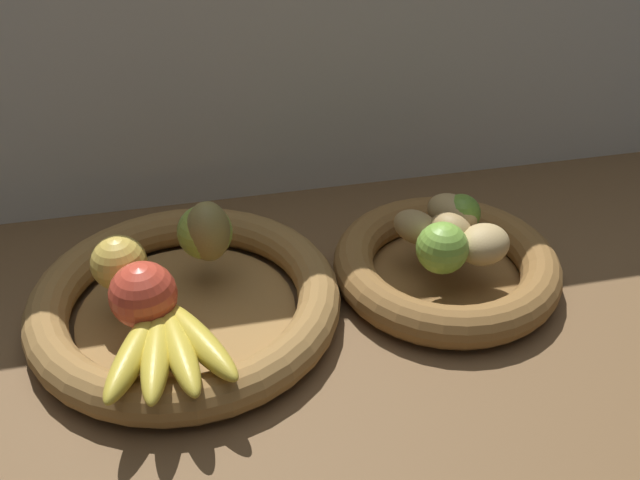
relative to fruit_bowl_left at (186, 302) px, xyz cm
name	(u,v)px	position (x,y,z in cm)	size (l,w,h in cm)	color
ground_plane	(338,310)	(19.27, -1.08, -3.97)	(140.00, 90.00, 3.00)	brown
back_wall	(291,19)	(19.27, 28.92, 25.03)	(140.00, 3.00, 55.00)	silver
fruit_bowl_left	(186,302)	(0.00, 0.00, 0.00)	(38.62, 38.62, 5.32)	olive
fruit_bowl_right	(446,266)	(34.23, 0.00, 0.02)	(29.99, 29.99, 5.32)	brown
apple_green_back	(205,232)	(3.46, 5.53, 6.36)	(7.03, 7.03, 7.03)	#8CAD3D
apple_red_front	(143,295)	(-4.33, -5.88, 6.65)	(7.62, 7.62, 7.62)	#CC422D
apple_golden_left	(119,263)	(-7.11, 1.41, 6.21)	(6.72, 6.72, 6.72)	gold
pear_brown	(208,232)	(3.83, 4.77, 6.89)	(6.10, 5.61, 8.09)	olive
banana_bunch_front	(167,345)	(-2.25, -12.10, 4.42)	(15.66, 17.02, 3.16)	gold
potato_large	(450,233)	(34.23, 0.00, 5.43)	(6.13, 4.78, 5.16)	#A38451
potato_back	(452,213)	(36.23, 4.41, 5.34)	(7.42, 5.03, 4.99)	tan
potato_oblong	(416,227)	(30.62, 2.81, 4.96)	(6.55, 4.55, 4.24)	#A38451
potato_small	(483,244)	(37.43, -3.21, 5.31)	(7.03, 5.94, 4.92)	tan
lime_near	(442,248)	(31.64, -3.89, 6.11)	(6.52, 6.52, 6.52)	#7AAD3D
lime_far	(461,214)	(37.25, 3.89, 5.47)	(5.25, 5.25, 5.25)	olive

